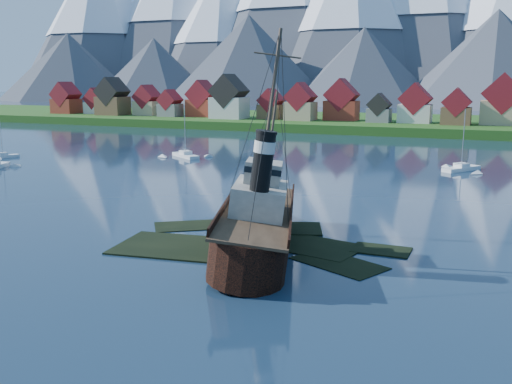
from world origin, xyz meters
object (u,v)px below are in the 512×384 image
at_px(sailboat_c, 186,156).
at_px(sailboat_d, 461,169).
at_px(sailboat_b, 3,157).
at_px(tugboat_wreck, 259,220).

height_order(sailboat_c, sailboat_d, sailboat_d).
bearing_deg(sailboat_b, sailboat_d, 37.86).
relative_size(tugboat_wreck, sailboat_c, 2.38).
xyz_separation_m(tugboat_wreck, sailboat_b, (-82.53, 42.94, -2.76)).
distance_m(sailboat_b, sailboat_d, 101.50).
distance_m(sailboat_b, sailboat_c, 42.31).
bearing_deg(sailboat_d, sailboat_b, -134.37).
distance_m(tugboat_wreck, sailboat_b, 93.07).
bearing_deg(sailboat_b, tugboat_wreck, -1.85).
height_order(tugboat_wreck, sailboat_b, tugboat_wreck).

